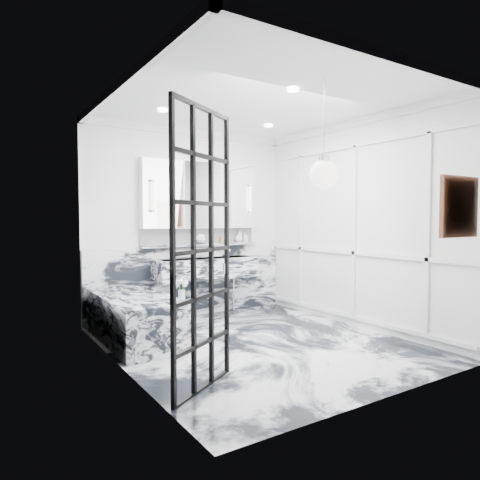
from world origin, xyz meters
TOP-DOWN VIEW (x-y plane):
  - floor at (0.00, 0.00)m, footprint 3.60×3.60m
  - ceiling at (0.00, 0.00)m, footprint 3.60×3.60m
  - wall_back at (0.00, 1.80)m, footprint 3.60×0.00m
  - wall_front at (0.00, -1.80)m, footprint 3.60×0.00m
  - wall_left at (-1.60, 0.00)m, footprint 0.00×3.60m
  - wall_right at (1.60, 0.00)m, footprint 0.00×3.60m
  - marble_clad_back at (0.00, 1.78)m, footprint 3.18×0.05m
  - marble_clad_left at (-1.59, 0.00)m, footprint 0.02×3.56m
  - panel_molding at (1.58, 0.00)m, footprint 0.03×3.40m
  - soap_bottle_a at (0.84, 1.71)m, footprint 0.09×0.09m
  - soap_bottle_b at (0.93, 1.71)m, footprint 0.08×0.08m
  - soap_bottle_c at (0.81, 1.71)m, footprint 0.14×0.14m
  - face_pot at (0.13, 1.71)m, footprint 0.14×0.14m
  - amber_bottle at (0.49, 1.71)m, footprint 0.04×0.04m
  - flower_vase at (-0.85, 0.29)m, footprint 0.07×0.07m
  - crittall_door at (-1.16, -0.82)m, footprint 0.77×0.49m
  - artwork at (1.07, -1.76)m, footprint 0.48×0.05m
  - pendant_light at (-0.10, -1.16)m, footprint 0.26×0.26m
  - trough_sink at (0.15, 1.55)m, footprint 1.60×0.45m
  - ledge at (0.15, 1.72)m, footprint 1.90×0.14m
  - subway_tile at (0.15, 1.78)m, footprint 1.90×0.03m
  - mirror_cabinet at (0.15, 1.73)m, footprint 1.90×0.16m
  - sconce_left at (-0.67, 1.63)m, footprint 0.07×0.07m
  - sconce_right at (0.97, 1.63)m, footprint 0.07×0.07m
  - bathtub at (-1.18, 0.90)m, footprint 0.75×1.65m

SIDE VIEW (x-z plane):
  - floor at x=0.00m, z-range 0.00..0.00m
  - bathtub at x=-1.18m, z-range 0.00..0.55m
  - marble_clad_back at x=0.00m, z-range 0.00..1.05m
  - flower_vase at x=-0.85m, z-range 0.55..0.67m
  - trough_sink at x=0.15m, z-range 0.58..0.88m
  - ledge at x=0.15m, z-range 1.05..1.09m
  - amber_bottle at x=0.49m, z-range 1.09..1.19m
  - face_pot at x=0.13m, z-range 1.09..1.24m
  - soap_bottle_c at x=0.81m, z-range 1.09..1.25m
  - soap_bottle_b at x=0.93m, z-range 1.09..1.25m
  - soap_bottle_a at x=0.84m, z-range 1.09..1.29m
  - crittall_door at x=-1.16m, z-range 0.00..2.39m
  - subway_tile at x=0.15m, z-range 1.09..1.32m
  - panel_molding at x=1.58m, z-range 0.15..2.45m
  - marble_clad_left at x=-1.59m, z-range 0.00..2.68m
  - wall_back at x=0.00m, z-range -0.40..3.20m
  - wall_front at x=0.00m, z-range -0.40..3.20m
  - wall_left at x=-1.60m, z-range -0.40..3.20m
  - wall_right at x=1.60m, z-range -0.40..3.20m
  - artwork at x=1.07m, z-range 1.34..1.82m
  - sconce_left at x=-0.67m, z-range 1.58..1.98m
  - sconce_right at x=0.97m, z-range 1.58..1.98m
  - mirror_cabinet at x=0.15m, z-range 1.32..2.32m
  - pendant_light at x=-0.10m, z-range 1.74..2.00m
  - ceiling at x=0.00m, z-range 2.80..2.80m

